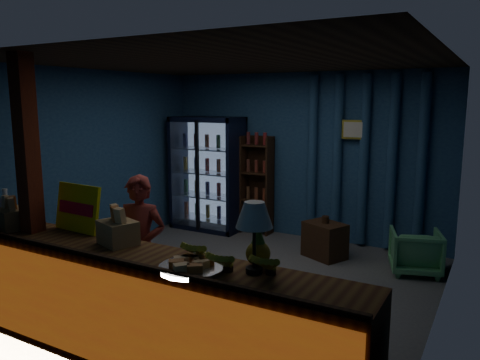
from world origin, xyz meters
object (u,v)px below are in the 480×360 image
object	(u,v)px
green_chair	(415,252)
table_lamp	(254,218)
shopkeeper	(141,248)
pastry_tray	(192,266)

from	to	relation	value
green_chair	table_lamp	size ratio (longest dim) A/B	1.17
shopkeeper	pastry_tray	bearing A→B (deg)	-49.33
green_chair	pastry_tray	world-z (taller)	pastry_tray
shopkeeper	green_chair	xyz separation A→B (m)	(2.20, 2.65, -0.45)
pastry_tray	table_lamp	distance (m)	0.60
green_chair	table_lamp	xyz separation A→B (m)	(-0.63, -3.21, 1.08)
pastry_tray	table_lamp	size ratio (longest dim) A/B	0.96
shopkeeper	table_lamp	bearing A→B (deg)	-36.62
pastry_tray	shopkeeper	bearing A→B (deg)	147.58
shopkeeper	table_lamp	xyz separation A→B (m)	(1.57, -0.56, 0.63)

